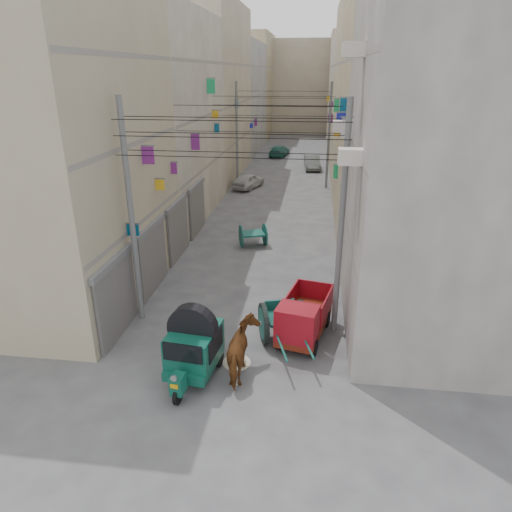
% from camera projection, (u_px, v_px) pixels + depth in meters
% --- Properties ---
extents(ground, '(140.00, 140.00, 0.00)m').
position_uv_depth(ground, '(195.00, 445.00, 11.39)').
color(ground, '#444446').
rests_on(ground, ground).
extents(building_row_left, '(8.00, 62.00, 14.00)m').
position_uv_depth(building_row_left, '(200.00, 98.00, 41.28)').
color(building_row_left, tan).
rests_on(building_row_left, ground).
extents(building_row_right, '(8.00, 62.00, 14.00)m').
position_uv_depth(building_row_right, '(380.00, 99.00, 39.38)').
color(building_row_right, '#A59F9B').
rests_on(building_row_right, ground).
extents(end_cap_building, '(22.00, 10.00, 13.00)m').
position_uv_depth(end_cap_building, '(301.00, 87.00, 69.61)').
color(end_cap_building, '#AFA48A').
rests_on(end_cap_building, ground).
extents(shutters_left, '(0.18, 14.40, 2.88)m').
position_uv_depth(shutters_left, '(167.00, 241.00, 20.83)').
color(shutters_left, '#47474B').
rests_on(shutters_left, ground).
extents(signboards, '(8.22, 40.52, 5.67)m').
position_uv_depth(signboards, '(275.00, 157.00, 30.01)').
color(signboards, '#752078').
rests_on(signboards, ground).
extents(ac_units, '(0.70, 6.55, 3.35)m').
position_uv_depth(ac_units, '(348.00, 112.00, 15.21)').
color(ac_units, beige).
rests_on(ac_units, ground).
extents(utility_poles, '(7.40, 22.20, 8.00)m').
position_uv_depth(utility_poles, '(268.00, 161.00, 25.51)').
color(utility_poles, '#5F5F62').
rests_on(utility_poles, ground).
extents(overhead_cables, '(7.40, 22.52, 1.12)m').
position_uv_depth(overhead_cables, '(262.00, 114.00, 22.09)').
color(overhead_cables, black).
rests_on(overhead_cables, ground).
extents(auto_rickshaw, '(1.68, 2.66, 1.83)m').
position_uv_depth(auto_rickshaw, '(194.00, 345.00, 13.64)').
color(auto_rickshaw, black).
rests_on(auto_rickshaw, ground).
extents(tonga_cart, '(2.04, 3.34, 1.42)m').
position_uv_depth(tonga_cart, '(283.00, 321.00, 15.61)').
color(tonga_cart, black).
rests_on(tonga_cart, ground).
extents(mini_truck, '(1.97, 3.22, 1.69)m').
position_uv_depth(mini_truck, '(302.00, 322.00, 15.45)').
color(mini_truck, black).
rests_on(mini_truck, ground).
extents(second_cart, '(1.68, 1.58, 1.19)m').
position_uv_depth(second_cart, '(253.00, 235.00, 24.20)').
color(second_cart, '#124E45').
rests_on(second_cart, ground).
extents(feed_sack, '(0.56, 0.45, 0.28)m').
position_uv_depth(feed_sack, '(237.00, 359.00, 14.58)').
color(feed_sack, beige).
rests_on(feed_sack, ground).
extents(horse, '(1.05, 2.07, 1.70)m').
position_uv_depth(horse, '(243.00, 351.00, 13.74)').
color(horse, brown).
rests_on(horse, ground).
extents(distant_car_white, '(2.47, 3.78, 1.20)m').
position_uv_depth(distant_car_white, '(248.00, 181.00, 36.28)').
color(distant_car_white, '#B9B9B9').
rests_on(distant_car_white, ground).
extents(distant_car_grey, '(1.71, 4.00, 1.28)m').
position_uv_depth(distant_car_grey, '(312.00, 162.00, 43.41)').
color(distant_car_grey, '#575C59').
rests_on(distant_car_grey, ground).
extents(distant_car_green, '(2.23, 4.28, 1.19)m').
position_uv_depth(distant_car_green, '(279.00, 151.00, 50.06)').
color(distant_car_green, '#216256').
rests_on(distant_car_green, ground).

